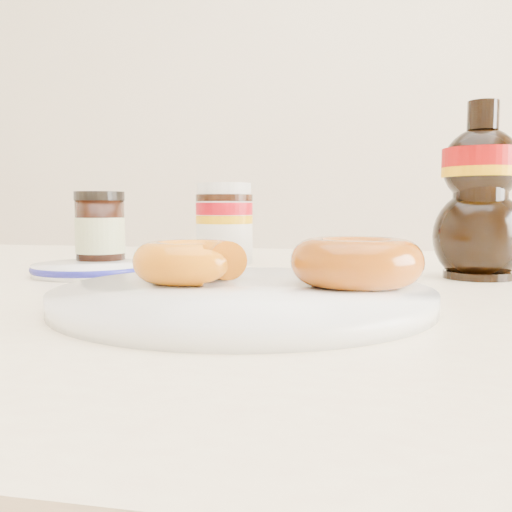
% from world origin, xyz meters
% --- Properties ---
extents(dining_table, '(1.40, 0.90, 0.75)m').
position_xyz_m(dining_table, '(0.00, 0.10, 0.67)').
color(dining_table, '#FEEFC1').
rests_on(dining_table, ground).
extents(plate, '(0.29, 0.29, 0.01)m').
position_xyz_m(plate, '(0.02, -0.05, 0.76)').
color(plate, white).
rests_on(plate, dining_table).
extents(donut_bitten, '(0.13, 0.13, 0.03)m').
position_xyz_m(donut_bitten, '(-0.04, -0.02, 0.78)').
color(donut_bitten, orange).
rests_on(donut_bitten, plate).
extents(donut_whole, '(0.13, 0.13, 0.04)m').
position_xyz_m(donut_whole, '(0.10, -0.02, 0.78)').
color(donut_whole, '#903609').
rests_on(donut_whole, plate).
extents(nutella_jar, '(0.08, 0.08, 0.11)m').
position_xyz_m(nutella_jar, '(-0.08, 0.27, 0.81)').
color(nutella_jar, white).
rests_on(nutella_jar, dining_table).
extents(syrup_bottle, '(0.10, 0.09, 0.19)m').
position_xyz_m(syrup_bottle, '(0.23, 0.17, 0.84)').
color(syrup_bottle, black).
rests_on(syrup_bottle, dining_table).
extents(dark_jar, '(0.06, 0.06, 0.10)m').
position_xyz_m(dark_jar, '(-0.21, 0.16, 0.80)').
color(dark_jar, black).
rests_on(dark_jar, dining_table).
extents(blue_rim_saucer, '(0.13, 0.13, 0.01)m').
position_xyz_m(blue_rim_saucer, '(-0.20, 0.11, 0.76)').
color(blue_rim_saucer, white).
rests_on(blue_rim_saucer, dining_table).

